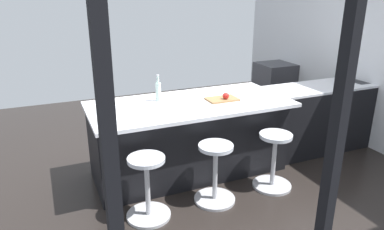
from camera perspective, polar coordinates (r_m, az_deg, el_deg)
ground_plane at (r=4.64m, az=-0.04°, el=-8.13°), size 7.07×7.07×0.00m
interior_partition_left at (r=5.72m, az=25.35°, el=10.58°), size 0.12×5.44×2.89m
sink_cabinet at (r=5.58m, az=22.68°, el=0.29°), size 2.56×0.60×1.19m
oven_range at (r=6.75m, az=12.93°, el=4.31°), size 0.60×0.61×0.88m
kitchen_island at (r=4.33m, az=-0.51°, el=-3.51°), size 2.32×1.08×0.91m
stool_by_window at (r=4.16m, az=12.85°, el=-7.35°), size 0.44×0.44×0.65m
stool_middle at (r=3.81m, az=3.70°, el=-9.49°), size 0.44×0.44×0.65m
stool_near_camera at (r=3.58m, az=-7.08°, el=-11.67°), size 0.44×0.44×0.65m
cutting_board at (r=4.24m, az=4.81°, el=2.53°), size 0.36×0.24×0.02m
apple_red at (r=4.21m, az=5.39°, el=3.05°), size 0.08×0.08×0.08m
water_bottle at (r=4.18m, az=-5.39°, el=3.85°), size 0.06×0.06×0.31m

